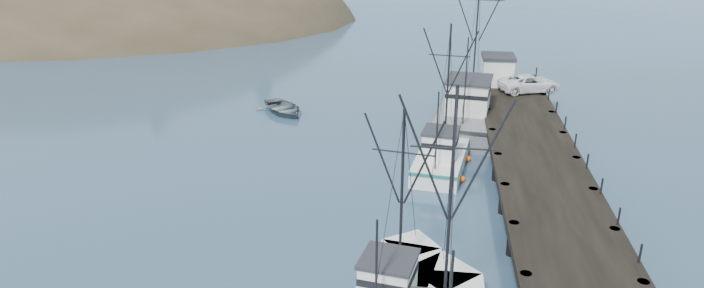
# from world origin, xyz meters

# --- Properties ---
(pier) EXTENTS (6.00, 44.00, 2.00)m
(pier) POSITION_xyz_m (14.00, 16.00, 1.69)
(pier) COLOR black
(pier) RESTS_ON ground
(moored_sailboats) EXTENTS (21.52, 15.32, 6.35)m
(moored_sailboats) POSITION_xyz_m (-31.11, 60.54, 0.33)
(moored_sailboats) COLOR white
(moored_sailboats) RESTS_ON ground
(trawler_mid) EXTENTS (4.70, 9.84, 9.89)m
(trawler_mid) POSITION_xyz_m (5.35, 0.76, 0.82)
(trawler_mid) COLOR white
(trawler_mid) RESTS_ON ground
(trawler_far) EXTENTS (4.54, 10.31, 10.62)m
(trawler_far) POSITION_xyz_m (7.68, 18.07, 0.82)
(trawler_far) COLOR white
(trawler_far) RESTS_ON ground
(work_vessel) EXTENTS (6.81, 16.52, 13.63)m
(work_vessel) POSITION_xyz_m (10.06, 28.14, 1.23)
(work_vessel) COLOR slate
(work_vessel) RESTS_ON ground
(pier_shed) EXTENTS (3.00, 3.20, 2.80)m
(pier_shed) POSITION_xyz_m (12.77, 34.00, 3.42)
(pier_shed) COLOR silver
(pier_shed) RESTS_ON pier
(pickup_truck) EXTENTS (6.13, 4.24, 1.55)m
(pickup_truck) POSITION_xyz_m (15.50, 31.78, 2.78)
(pickup_truck) COLOR white
(pickup_truck) RESTS_ON pier
(motorboat) EXTENTS (6.54, 6.84, 1.15)m
(motorboat) POSITION_xyz_m (-6.74, 28.88, 0.00)
(motorboat) COLOR slate
(motorboat) RESTS_ON ground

